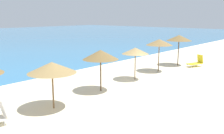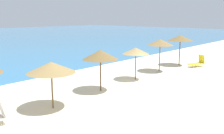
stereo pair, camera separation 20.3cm
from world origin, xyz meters
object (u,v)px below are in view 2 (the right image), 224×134
at_px(beach_umbrella_1, 51,67).
at_px(beach_umbrella_4, 160,42).
at_px(beach_umbrella_2, 100,55).
at_px(beach_umbrella_5, 180,38).
at_px(beach_umbrella_3, 136,51).
at_px(lounge_chair_1, 198,62).

xyz_separation_m(beach_umbrella_1, beach_umbrella_4, (11.24, 0.57, 0.35)).
height_order(beach_umbrella_2, beach_umbrella_5, beach_umbrella_5).
bearing_deg(beach_umbrella_2, beach_umbrella_3, 1.20).
bearing_deg(beach_umbrella_4, beach_umbrella_3, -177.07).
relative_size(beach_umbrella_3, beach_umbrella_4, 0.87).
xyz_separation_m(beach_umbrella_2, beach_umbrella_5, (11.04, 0.30, 0.30)).
bearing_deg(beach_umbrella_1, beach_umbrella_2, 4.60).
bearing_deg(beach_umbrella_3, beach_umbrella_2, -178.80).
height_order(beach_umbrella_3, beach_umbrella_4, beach_umbrella_4).
xyz_separation_m(beach_umbrella_2, beach_umbrella_3, (3.75, 0.08, -0.15)).
bearing_deg(lounge_chair_1, beach_umbrella_2, 103.43).
height_order(beach_umbrella_1, beach_umbrella_5, beach_umbrella_5).
relative_size(beach_umbrella_3, beach_umbrella_5, 0.83).
distance_m(beach_umbrella_1, beach_umbrella_4, 11.26).
height_order(beach_umbrella_4, lounge_chair_1, beach_umbrella_4).
bearing_deg(beach_umbrella_1, lounge_chair_1, -3.77).
xyz_separation_m(beach_umbrella_2, lounge_chair_1, (11.52, -1.32, -1.89)).
xyz_separation_m(beach_umbrella_1, beach_umbrella_3, (7.58, 0.39, 0.02)).
bearing_deg(beach_umbrella_1, beach_umbrella_5, 2.33).
relative_size(beach_umbrella_4, beach_umbrella_5, 0.95).
bearing_deg(beach_umbrella_1, beach_umbrella_3, 2.92).
relative_size(beach_umbrella_3, lounge_chair_1, 1.42).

